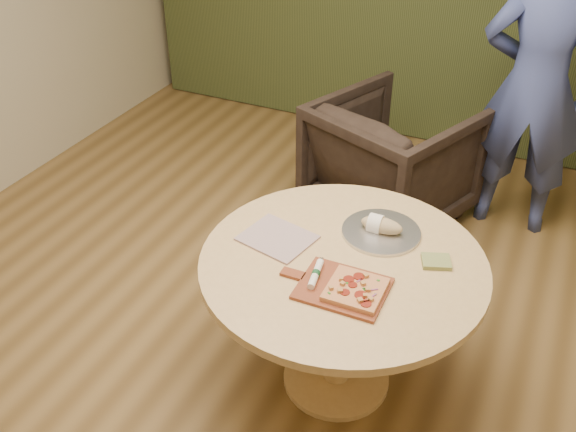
{
  "coord_description": "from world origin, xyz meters",
  "views": [
    {
      "loc": [
        1.01,
        -1.89,
        2.45
      ],
      "look_at": [
        0.02,
        0.25,
        0.84
      ],
      "focal_mm": 40.0,
      "sensor_mm": 36.0,
      "label": 1
    }
  ],
  "objects_px": {
    "cutlery_roll": "(316,274)",
    "bread_roll": "(380,225)",
    "flatbread_pizza": "(356,289)",
    "pedestal_table": "(342,285)",
    "serving_tray": "(381,232)",
    "pizza_paddle": "(340,288)",
    "armchair": "(392,156)",
    "person_standing": "(535,87)"
  },
  "relations": [
    {
      "from": "serving_tray",
      "to": "person_standing",
      "type": "bearing_deg",
      "value": 74.17
    },
    {
      "from": "cutlery_roll",
      "to": "bread_roll",
      "type": "xyz_separation_m",
      "value": [
        0.13,
        0.42,
        0.01
      ]
    },
    {
      "from": "pizza_paddle",
      "to": "serving_tray",
      "type": "bearing_deg",
      "value": 85.56
    },
    {
      "from": "pizza_paddle",
      "to": "bread_roll",
      "type": "xyz_separation_m",
      "value": [
        0.02,
        0.44,
        0.04
      ]
    },
    {
      "from": "flatbread_pizza",
      "to": "cutlery_roll",
      "type": "height_order",
      "value": "flatbread_pizza"
    },
    {
      "from": "pedestal_table",
      "to": "pizza_paddle",
      "type": "height_order",
      "value": "pizza_paddle"
    },
    {
      "from": "bread_roll",
      "to": "armchair",
      "type": "relative_size",
      "value": 0.22
    },
    {
      "from": "cutlery_roll",
      "to": "pedestal_table",
      "type": "bearing_deg",
      "value": 62.25
    },
    {
      "from": "pizza_paddle",
      "to": "flatbread_pizza",
      "type": "xyz_separation_m",
      "value": [
        0.07,
        -0.01,
        0.02
      ]
    },
    {
      "from": "pizza_paddle",
      "to": "cutlery_roll",
      "type": "bearing_deg",
      "value": 172.47
    },
    {
      "from": "pedestal_table",
      "to": "cutlery_roll",
      "type": "distance_m",
      "value": 0.25
    },
    {
      "from": "person_standing",
      "to": "armchair",
      "type": "bearing_deg",
      "value": 15.68
    },
    {
      "from": "pizza_paddle",
      "to": "person_standing",
      "type": "relative_size",
      "value": 0.24
    },
    {
      "from": "pizza_paddle",
      "to": "armchair",
      "type": "relative_size",
      "value": 0.5
    },
    {
      "from": "cutlery_roll",
      "to": "serving_tray",
      "type": "bearing_deg",
      "value": 62.11
    },
    {
      "from": "pizza_paddle",
      "to": "cutlery_roll",
      "type": "distance_m",
      "value": 0.12
    },
    {
      "from": "cutlery_roll",
      "to": "person_standing",
      "type": "bearing_deg",
      "value": 64.2
    },
    {
      "from": "serving_tray",
      "to": "person_standing",
      "type": "height_order",
      "value": "person_standing"
    },
    {
      "from": "flatbread_pizza",
      "to": "armchair",
      "type": "distance_m",
      "value": 1.76
    },
    {
      "from": "serving_tray",
      "to": "pedestal_table",
      "type": "bearing_deg",
      "value": -108.59
    },
    {
      "from": "armchair",
      "to": "cutlery_roll",
      "type": "bearing_deg",
      "value": 117.88
    },
    {
      "from": "pizza_paddle",
      "to": "bread_roll",
      "type": "bearing_deg",
      "value": 86.72
    },
    {
      "from": "pizza_paddle",
      "to": "armchair",
      "type": "bearing_deg",
      "value": 98.62
    },
    {
      "from": "serving_tray",
      "to": "bread_roll",
      "type": "bearing_deg",
      "value": -180.0
    },
    {
      "from": "serving_tray",
      "to": "armchair",
      "type": "height_order",
      "value": "armchair"
    },
    {
      "from": "bread_roll",
      "to": "person_standing",
      "type": "relative_size",
      "value": 0.1
    },
    {
      "from": "bread_roll",
      "to": "armchair",
      "type": "distance_m",
      "value": 1.33
    },
    {
      "from": "flatbread_pizza",
      "to": "pizza_paddle",
      "type": "bearing_deg",
      "value": 174.59
    },
    {
      "from": "serving_tray",
      "to": "bread_roll",
      "type": "distance_m",
      "value": 0.04
    },
    {
      "from": "pizza_paddle",
      "to": "person_standing",
      "type": "bearing_deg",
      "value": 76.01
    },
    {
      "from": "flatbread_pizza",
      "to": "serving_tray",
      "type": "height_order",
      "value": "flatbread_pizza"
    },
    {
      "from": "serving_tray",
      "to": "bread_roll",
      "type": "xyz_separation_m",
      "value": [
        -0.01,
        -0.0,
        0.04
      ]
    },
    {
      "from": "flatbread_pizza",
      "to": "armchair",
      "type": "height_order",
      "value": "armchair"
    },
    {
      "from": "flatbread_pizza",
      "to": "cutlery_roll",
      "type": "distance_m",
      "value": 0.18
    },
    {
      "from": "person_standing",
      "to": "pizza_paddle",
      "type": "bearing_deg",
      "value": 71.95
    },
    {
      "from": "flatbread_pizza",
      "to": "armchair",
      "type": "xyz_separation_m",
      "value": [
        -0.35,
        1.69,
        -0.33
      ]
    },
    {
      "from": "flatbread_pizza",
      "to": "bread_roll",
      "type": "height_order",
      "value": "bread_roll"
    },
    {
      "from": "cutlery_roll",
      "to": "person_standing",
      "type": "height_order",
      "value": "person_standing"
    },
    {
      "from": "cutlery_roll",
      "to": "bread_roll",
      "type": "distance_m",
      "value": 0.44
    },
    {
      "from": "bread_roll",
      "to": "flatbread_pizza",
      "type": "bearing_deg",
      "value": -83.97
    },
    {
      "from": "cutlery_roll",
      "to": "bread_roll",
      "type": "relative_size",
      "value": 1.03
    },
    {
      "from": "pedestal_table",
      "to": "serving_tray",
      "type": "bearing_deg",
      "value": 71.41
    }
  ]
}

